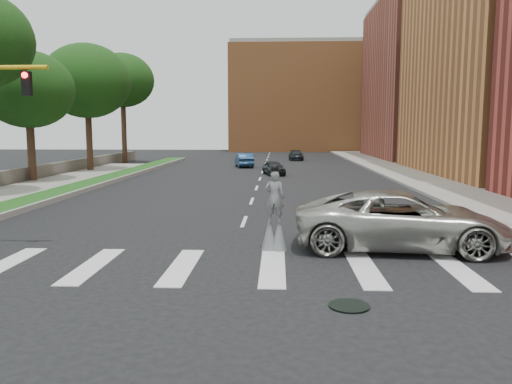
% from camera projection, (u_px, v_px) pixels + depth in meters
% --- Properties ---
extents(ground_plane, '(160.00, 160.00, 0.00)m').
position_uv_depth(ground_plane, '(223.00, 278.00, 13.08)').
color(ground_plane, black).
rests_on(ground_plane, ground).
extents(grass_median, '(2.00, 60.00, 0.25)m').
position_uv_depth(grass_median, '(85.00, 185.00, 33.39)').
color(grass_median, '#174A15').
rests_on(grass_median, ground).
extents(median_curb, '(0.20, 60.00, 0.28)m').
position_uv_depth(median_curb, '(101.00, 185.00, 33.35)').
color(median_curb, gray).
rests_on(median_curb, ground).
extents(sidewalk_right, '(5.00, 90.00, 0.18)m').
position_uv_depth(sidewalk_right, '(426.00, 180.00, 37.29)').
color(sidewalk_right, gray).
rests_on(sidewalk_right, ground).
extents(stone_wall, '(0.50, 56.00, 1.10)m').
position_uv_depth(stone_wall, '(20.00, 176.00, 35.57)').
color(stone_wall, '#5E5850').
rests_on(stone_wall, ground).
extents(manhole, '(0.90, 0.90, 0.04)m').
position_uv_depth(manhole, '(349.00, 306.00, 10.96)').
color(manhole, black).
rests_on(manhole, ground).
extents(building_far, '(16.00, 22.00, 20.00)m').
position_uv_depth(building_far, '(438.00, 81.00, 64.35)').
color(building_far, '#A0493B').
rests_on(building_far, ground).
extents(building_backdrop, '(26.00, 14.00, 18.00)m').
position_uv_depth(building_backdrop, '(304.00, 100.00, 88.97)').
color(building_backdrop, '#CD7740').
rests_on(building_backdrop, ground).
extents(stilt_performer, '(0.84, 0.56, 2.77)m').
position_uv_depth(stilt_performer, '(274.00, 217.00, 15.92)').
color(stilt_performer, '#372116').
rests_on(stilt_performer, ground).
extents(suv_crossing, '(7.03, 3.68, 1.89)m').
position_uv_depth(suv_crossing, '(401.00, 220.00, 16.16)').
color(suv_crossing, '#A8A69E').
rests_on(suv_crossing, ground).
extents(car_near, '(2.26, 3.80, 1.21)m').
position_uv_depth(car_near, '(274.00, 168.00, 42.17)').
color(car_near, black).
rests_on(car_near, ground).
extents(car_mid, '(2.33, 4.50, 1.41)m').
position_uv_depth(car_mid, '(244.00, 160.00, 50.82)').
color(car_mid, navy).
rests_on(car_mid, ground).
extents(car_far, '(1.84, 4.22, 1.21)m').
position_uv_depth(car_far, '(296.00, 155.00, 61.76)').
color(car_far, black).
rests_on(car_far, ground).
extents(tree_3, '(6.41, 6.41, 9.37)m').
position_uv_depth(tree_3, '(28.00, 90.00, 35.23)').
color(tree_3, '#372116').
rests_on(tree_3, ground).
extents(tree_4, '(7.71, 7.71, 11.37)m').
position_uv_depth(tree_4, '(87.00, 81.00, 44.24)').
color(tree_4, '#372116').
rests_on(tree_4, ground).
extents(tree_5, '(6.97, 6.97, 12.16)m').
position_uv_depth(tree_5, '(122.00, 81.00, 55.07)').
color(tree_5, '#372116').
rests_on(tree_5, ground).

